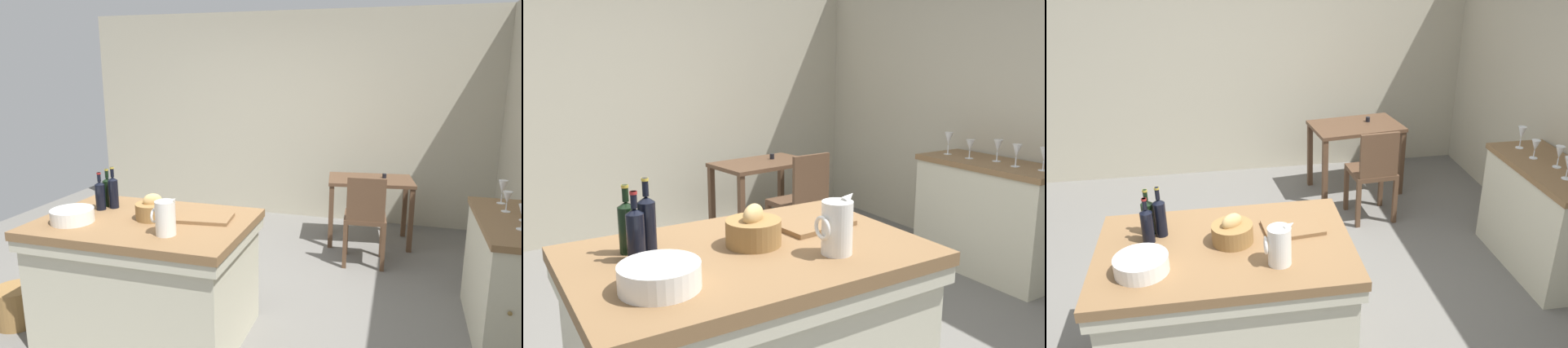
{
  "view_description": "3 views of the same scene",
  "coord_description": "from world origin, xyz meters",
  "views": [
    {
      "loc": [
        1.44,
        -3.38,
        1.93
      ],
      "look_at": [
        0.37,
        0.21,
        1.08
      ],
      "focal_mm": 32.7,
      "sensor_mm": 36.0,
      "label": 1
    },
    {
      "loc": [
        -1.25,
        -2.46,
        1.66
      ],
      "look_at": [
        0.44,
        0.28,
        0.97
      ],
      "focal_mm": 36.72,
      "sensor_mm": 36.0,
      "label": 2
    },
    {
      "loc": [
        -0.26,
        -3.34,
        2.57
      ],
      "look_at": [
        0.36,
        0.17,
        0.96
      ],
      "focal_mm": 37.93,
      "sensor_mm": 36.0,
      "label": 3
    }
  ],
  "objects": [
    {
      "name": "wall_back",
      "position": [
        0.0,
        2.6,
        1.3
      ],
      "size": [
        5.32,
        0.12,
        2.6
      ],
      "primitive_type": "cube",
      "color": "#B2AA93",
      "rests_on": "ground"
    },
    {
      "name": "wall_right",
      "position": [
        2.6,
        0.0,
        1.3
      ],
      "size": [
        0.12,
        5.2,
        2.6
      ],
      "primitive_type": "cube",
      "color": "#B2AA93",
      "rests_on": "ground"
    },
    {
      "name": "wine_bottle_dark",
      "position": [
        -0.62,
        -0.37,
        1.0
      ],
      "size": [
        0.07,
        0.07,
        0.32
      ],
      "color": "black",
      "rests_on": "island_table"
    },
    {
      "name": "pitcher",
      "position": [
        0.03,
        -0.79,
        0.99
      ],
      "size": [
        0.17,
        0.13,
        0.27
      ],
      "color": "silver",
      "rests_on": "island_table"
    },
    {
      "name": "island_table",
      "position": [
        -0.25,
        -0.56,
        0.47
      ],
      "size": [
        1.48,
        0.99,
        0.88
      ],
      "color": "brown",
      "rests_on": "ground"
    },
    {
      "name": "bread_basket",
      "position": [
        -0.21,
        -0.52,
        0.94
      ],
      "size": [
        0.24,
        0.24,
        0.18
      ],
      "color": "olive",
      "rests_on": "island_table"
    },
    {
      "name": "wine_glass_left",
      "position": [
        2.23,
        -0.08,
        1.0
      ],
      "size": [
        0.07,
        0.07,
        0.17
      ],
      "color": "white",
      "rests_on": "side_cabinet"
    },
    {
      "name": "wine_bottle_amber",
      "position": [
        -0.7,
        -0.33,
        0.99
      ],
      "size": [
        0.07,
        0.07,
        0.29
      ],
      "color": "black",
      "rests_on": "island_table"
    },
    {
      "name": "wine_glass_right",
      "position": [
        2.21,
        0.32,
        0.99
      ],
      "size": [
        0.07,
        0.07,
        0.15
      ],
      "color": "white",
      "rests_on": "side_cabinet"
    },
    {
      "name": "wine_glass_far_right",
      "position": [
        2.22,
        0.55,
        1.02
      ],
      "size": [
        0.07,
        0.07,
        0.19
      ],
      "color": "white",
      "rests_on": "side_cabinet"
    },
    {
      "name": "side_cabinet",
      "position": [
        2.26,
        0.14,
        0.45
      ],
      "size": [
        0.52,
        1.16,
        0.89
      ],
      "color": "brown",
      "rests_on": "ground"
    },
    {
      "name": "wine_bottle_green",
      "position": [
        -0.69,
        -0.44,
        0.99
      ],
      "size": [
        0.07,
        0.07,
        0.29
      ],
      "color": "black",
      "rests_on": "island_table"
    },
    {
      "name": "wooden_chair",
      "position": [
        1.16,
        1.15,
        0.5
      ],
      "size": [
        0.43,
        0.43,
        0.91
      ],
      "color": "#513826",
      "rests_on": "ground"
    },
    {
      "name": "wash_bowl",
      "position": [
        -0.7,
        -0.75,
        0.92
      ],
      "size": [
        0.29,
        0.29,
        0.09
      ],
      "primitive_type": "cylinder",
      "color": "silver",
      "rests_on": "island_table"
    },
    {
      "name": "cutting_board",
      "position": [
        0.16,
        -0.43,
        0.89
      ],
      "size": [
        0.38,
        0.29,
        0.02
      ],
      "primitive_type": "cube",
      "rotation": [
        0.0,
        0.0,
        0.11
      ],
      "color": "brown",
      "rests_on": "island_table"
    },
    {
      "name": "wine_glass_far_left",
      "position": [
        2.27,
        -0.27,
        1.0
      ],
      "size": [
        0.07,
        0.07,
        0.17
      ],
      "color": "white",
      "rests_on": "side_cabinet"
    },
    {
      "name": "wine_glass_middle",
      "position": [
        2.29,
        0.13,
        1.01
      ],
      "size": [
        0.07,
        0.07,
        0.17
      ],
      "color": "white",
      "rests_on": "side_cabinet"
    },
    {
      "name": "writing_desk",
      "position": [
        1.15,
        1.81,
        0.61
      ],
      "size": [
        0.96,
        0.67,
        0.78
      ],
      "color": "#513826",
      "rests_on": "ground"
    }
  ]
}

